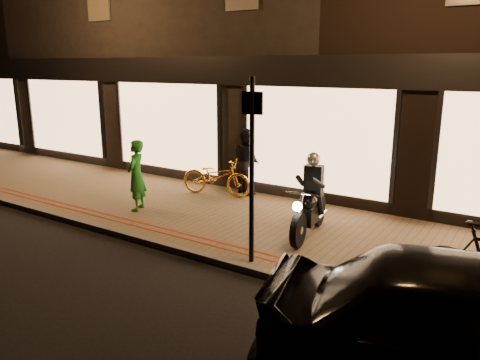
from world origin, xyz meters
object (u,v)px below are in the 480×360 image
object	(u,v)px
motorcycle	(310,204)
bicycle_gold	(216,177)
sign_post	(252,162)
person_green	(136,175)

from	to	relation	value
motorcycle	bicycle_gold	world-z (taller)	motorcycle
sign_post	bicycle_gold	xyz separation A→B (m)	(-2.87, 2.96, -1.20)
sign_post	bicycle_gold	size ratio (longest dim) A/B	1.65
bicycle_gold	person_green	world-z (taller)	person_green
motorcycle	sign_post	world-z (taller)	sign_post
motorcycle	bicycle_gold	bearing A→B (deg)	149.45
sign_post	bicycle_gold	world-z (taller)	sign_post
bicycle_gold	person_green	bearing A→B (deg)	147.30
motorcycle	bicycle_gold	size ratio (longest dim) A/B	1.07
bicycle_gold	motorcycle	bearing A→B (deg)	-123.66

